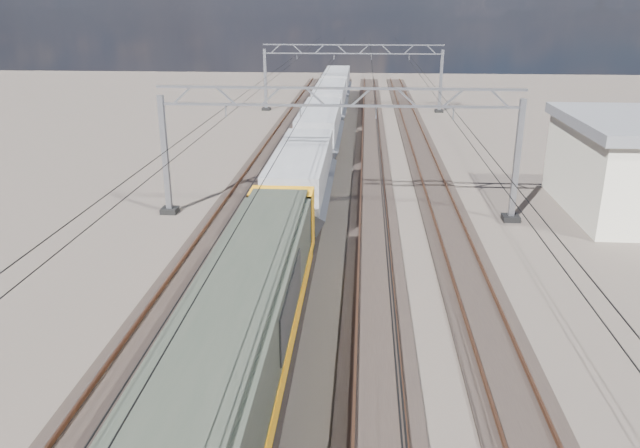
# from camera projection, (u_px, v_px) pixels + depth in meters

# --- Properties ---
(ground) EXTENTS (160.00, 160.00, 0.00)m
(ground) POSITION_uv_depth(u_px,v_px,m) (333.00, 242.00, 30.97)
(ground) COLOR #2C2621
(ground) RESTS_ON ground
(track_outer_west) EXTENTS (2.60, 140.00, 0.30)m
(track_outer_west) POSITION_uv_depth(u_px,v_px,m) (214.00, 238.00, 31.34)
(track_outer_west) COLOR black
(track_outer_west) RESTS_ON ground
(track_loco) EXTENTS (2.60, 140.00, 0.30)m
(track_loco) POSITION_uv_depth(u_px,v_px,m) (293.00, 240.00, 31.08)
(track_loco) COLOR black
(track_loco) RESTS_ON ground
(track_inner_east) EXTENTS (2.60, 140.00, 0.30)m
(track_inner_east) POSITION_uv_depth(u_px,v_px,m) (374.00, 242.00, 30.81)
(track_inner_east) COLOR black
(track_inner_east) RESTS_ON ground
(track_outer_east) EXTENTS (2.60, 140.00, 0.30)m
(track_outer_east) POSITION_uv_depth(u_px,v_px,m) (456.00, 244.00, 30.54)
(track_outer_east) COLOR black
(track_outer_east) RESTS_ON ground
(catenary_gantry_mid) EXTENTS (19.90, 0.90, 7.11)m
(catenary_gantry_mid) POSITION_uv_depth(u_px,v_px,m) (338.00, 148.00, 33.42)
(catenary_gantry_mid) COLOR gray
(catenary_gantry_mid) RESTS_ON ground
(catenary_gantry_far) EXTENTS (19.90, 0.90, 7.11)m
(catenary_gantry_far) POSITION_uv_depth(u_px,v_px,m) (352.00, 75.00, 67.26)
(catenary_gantry_far) COLOR gray
(catenary_gantry_far) RESTS_ON ground
(overhead_wires) EXTENTS (12.03, 140.00, 0.53)m
(overhead_wires) POSITION_uv_depth(u_px,v_px,m) (341.00, 102.00, 36.56)
(overhead_wires) COLOR black
(overhead_wires) RESTS_ON ground
(locomotive) EXTENTS (2.76, 21.10, 3.62)m
(locomotive) POSITION_uv_depth(u_px,v_px,m) (241.00, 334.00, 17.77)
(locomotive) COLOR black
(locomotive) RESTS_ON ground
(hopper_wagon_lead) EXTENTS (3.38, 13.00, 3.25)m
(hopper_wagon_lead) POSITION_uv_depth(u_px,v_px,m) (302.00, 176.00, 34.43)
(hopper_wagon_lead) COLOR black
(hopper_wagon_lead) RESTS_ON ground
(hopper_wagon_mid) EXTENTS (3.38, 13.00, 3.25)m
(hopper_wagon_mid) POSITION_uv_depth(u_px,v_px,m) (320.00, 127.00, 47.78)
(hopper_wagon_mid) COLOR black
(hopper_wagon_mid) RESTS_ON ground
(hopper_wagon_third) EXTENTS (3.38, 13.00, 3.25)m
(hopper_wagon_third) POSITION_uv_depth(u_px,v_px,m) (330.00, 100.00, 61.13)
(hopper_wagon_third) COLOR black
(hopper_wagon_third) RESTS_ON ground
(hopper_wagon_fourth) EXTENTS (3.38, 13.00, 3.25)m
(hopper_wagon_fourth) POSITION_uv_depth(u_px,v_px,m) (337.00, 83.00, 74.48)
(hopper_wagon_fourth) COLOR black
(hopper_wagon_fourth) RESTS_ON ground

